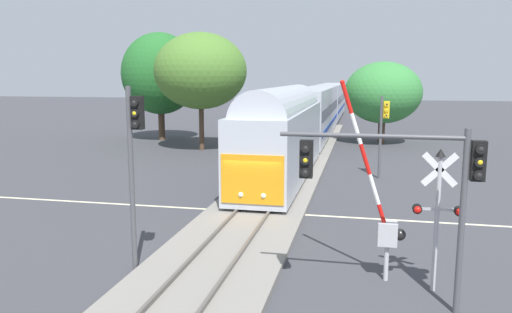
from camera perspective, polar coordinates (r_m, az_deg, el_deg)
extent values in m
plane|color=#3D3D42|center=(22.61, 0.07, -6.38)|extent=(220.00, 220.00, 0.00)
cube|color=beige|center=(22.61, 0.07, -6.37)|extent=(44.00, 0.20, 0.01)
cube|color=gray|center=(22.59, 0.07, -6.16)|extent=(4.40, 80.00, 0.18)
cube|color=#56514C|center=(22.70, -1.71, -5.67)|extent=(0.10, 80.00, 0.14)
cube|color=#56514C|center=(22.41, 1.88, -5.86)|extent=(0.10, 80.00, 0.14)
cube|color=#B2B7C1|center=(29.03, 3.01, 1.67)|extent=(3.00, 16.03, 3.90)
cube|color=orange|center=(21.34, -0.44, -2.66)|extent=(2.76, 0.08, 2.15)
cylinder|color=#B2B7C1|center=(28.85, 3.04, 5.27)|extent=(2.76, 14.42, 2.76)
sphere|color=#F4F2CC|center=(21.60, -1.74, -4.38)|extent=(0.24, 0.24, 0.24)
sphere|color=#F4F2CC|center=(21.39, 0.87, -4.52)|extent=(0.24, 0.24, 0.24)
cube|color=#B7BCC6|center=(49.51, 6.85, 5.15)|extent=(3.00, 23.70, 4.60)
cube|color=black|center=(49.38, 8.61, 5.45)|extent=(0.04, 21.33, 0.90)
cube|color=#193899|center=(49.49, 8.58, 3.77)|extent=(0.04, 21.80, 0.36)
cube|color=#B7BCC6|center=(74.00, 8.63, 6.44)|extent=(3.00, 23.70, 4.60)
cube|color=black|center=(73.91, 9.82, 6.64)|extent=(0.04, 21.33, 0.90)
cube|color=#193899|center=(73.98, 9.79, 5.52)|extent=(0.04, 21.80, 0.36)
cylinder|color=#B7B7BC|center=(15.73, 14.68, -11.67)|extent=(0.14, 0.14, 1.10)
cube|color=#B7B7BC|center=(15.44, 14.81, -8.55)|extent=(0.56, 0.40, 0.70)
sphere|color=black|center=(15.46, 16.12, -8.58)|extent=(0.36, 0.36, 0.36)
cylinder|color=red|center=(15.30, 14.34, -6.95)|extent=(0.40, 0.12, 0.93)
cylinder|color=white|center=(15.07, 13.38, -3.67)|extent=(0.40, 0.12, 0.93)
cylinder|color=red|center=(14.90, 12.39, -0.29)|extent=(0.40, 0.12, 0.93)
cylinder|color=white|center=(14.78, 11.39, 3.14)|extent=(0.40, 0.12, 0.93)
cylinder|color=red|center=(14.72, 10.37, 6.62)|extent=(0.40, 0.12, 0.93)
sphere|color=red|center=(14.72, 9.85, 8.37)|extent=(0.14, 0.14, 0.14)
cylinder|color=#B2B2B7|center=(14.98, 19.94, -7.39)|extent=(0.14, 0.14, 3.88)
cube|color=white|center=(14.61, 20.29, -1.42)|extent=(0.98, 0.05, 0.98)
cube|color=white|center=(14.61, 20.29, -1.42)|extent=(0.98, 0.05, 0.98)
cube|color=#B2B2B7|center=(14.86, 20.04, -5.67)|extent=(1.10, 0.08, 0.08)
cylinder|color=black|center=(14.70, 17.96, -5.72)|extent=(0.26, 0.18, 0.26)
cylinder|color=black|center=(14.86, 22.20, -5.80)|extent=(0.26, 0.18, 0.26)
sphere|color=red|center=(14.60, 18.00, -5.82)|extent=(0.20, 0.20, 0.20)
sphere|color=red|center=(14.76, 22.27, -5.90)|extent=(0.20, 0.20, 0.20)
cone|color=black|center=(14.55, 20.39, 0.41)|extent=(0.28, 0.28, 0.22)
cylinder|color=#4C4C51|center=(30.42, 14.05, 2.10)|extent=(0.16, 0.16, 4.92)
cube|color=gold|center=(30.28, 14.71, 5.20)|extent=(0.34, 0.26, 1.00)
sphere|color=#262626|center=(30.11, 14.74, 5.79)|extent=(0.20, 0.20, 0.20)
cylinder|color=gold|center=(30.08, 14.75, 5.78)|extent=(0.24, 0.10, 0.24)
sphere|color=yellow|center=(30.13, 14.72, 5.18)|extent=(0.20, 0.20, 0.20)
cylinder|color=gold|center=(30.10, 14.72, 5.18)|extent=(0.24, 0.10, 0.24)
sphere|color=#262626|center=(30.15, 14.69, 4.57)|extent=(0.20, 0.20, 0.20)
cylinder|color=gold|center=(30.12, 14.70, 4.57)|extent=(0.24, 0.10, 0.24)
cylinder|color=#4C4C51|center=(13.66, 22.49, -7.09)|extent=(0.16, 0.16, 4.82)
cube|color=black|center=(13.38, 24.09, -0.47)|extent=(0.34, 0.26, 1.00)
sphere|color=#262626|center=(13.18, 24.31, 0.80)|extent=(0.20, 0.20, 0.20)
cylinder|color=black|center=(13.16, 24.34, 0.78)|extent=(0.24, 0.10, 0.24)
sphere|color=yellow|center=(13.23, 24.22, -0.57)|extent=(0.20, 0.20, 0.20)
cylinder|color=black|center=(13.20, 24.25, -0.59)|extent=(0.24, 0.10, 0.24)
sphere|color=#262626|center=(13.28, 24.13, -1.93)|extent=(0.20, 0.20, 0.20)
cylinder|color=black|center=(13.26, 24.16, -1.96)|extent=(0.24, 0.10, 0.24)
cylinder|color=#4C4C51|center=(13.00, 12.97, 2.30)|extent=(4.64, 0.12, 0.12)
cube|color=black|center=(13.17, 5.78, -0.28)|extent=(0.34, 0.26, 1.00)
sphere|color=#262626|center=(12.97, 5.73, 1.00)|extent=(0.20, 0.20, 0.20)
cylinder|color=black|center=(12.94, 5.71, 0.98)|extent=(0.24, 0.10, 0.24)
sphere|color=yellow|center=(13.02, 5.70, -0.39)|extent=(0.20, 0.20, 0.20)
cylinder|color=black|center=(12.99, 5.69, -0.41)|extent=(0.24, 0.10, 0.24)
sphere|color=#262626|center=(13.08, 5.68, -1.77)|extent=(0.20, 0.20, 0.20)
cylinder|color=black|center=(13.05, 5.67, -1.80)|extent=(0.24, 0.10, 0.24)
cylinder|color=#4C4C51|center=(15.82, -14.04, -2.69)|extent=(0.16, 0.16, 5.78)
cube|color=black|center=(15.41, -13.41, 4.89)|extent=(0.34, 0.26, 1.00)
sphere|color=#262626|center=(15.25, -13.70, 6.04)|extent=(0.20, 0.20, 0.20)
cylinder|color=black|center=(15.23, -13.75, 6.04)|extent=(0.24, 0.10, 0.24)
sphere|color=yellow|center=(15.27, -13.65, 4.84)|extent=(0.20, 0.20, 0.20)
cylinder|color=black|center=(15.25, -13.70, 4.83)|extent=(0.24, 0.10, 0.24)
sphere|color=#262626|center=(15.30, -13.61, 3.65)|extent=(0.20, 0.20, 0.20)
cylinder|color=black|center=(15.27, -13.65, 3.64)|extent=(0.24, 0.10, 0.24)
cylinder|color=#4C3828|center=(48.65, -10.76, 3.91)|extent=(0.60, 0.60, 3.42)
ellipsoid|color=#236628|center=(48.45, -10.92, 9.30)|extent=(7.21, 7.21, 7.64)
cylinder|color=#4C3828|center=(41.34, -6.25, 3.61)|extent=(0.41, 0.41, 4.15)
ellipsoid|color=#4C7A2D|center=(41.15, -6.36, 9.71)|extent=(7.50, 7.50, 6.17)
cylinder|color=#4C3828|center=(46.37, 14.16, 3.00)|extent=(0.61, 0.61, 2.55)
ellipsoid|color=#38843D|center=(46.15, 14.33, 7.11)|extent=(6.83, 6.83, 5.47)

